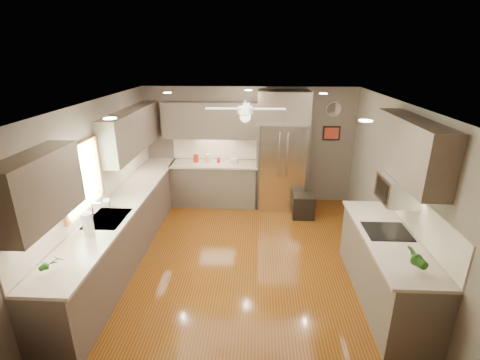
# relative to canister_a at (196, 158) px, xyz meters

# --- Properties ---
(floor) EXTENTS (5.00, 5.00, 0.00)m
(floor) POSITION_rel_canister_a_xyz_m (1.12, -2.24, -1.02)
(floor) COLOR #53230B
(floor) RESTS_ON ground
(ceiling) EXTENTS (5.00, 5.00, 0.00)m
(ceiling) POSITION_rel_canister_a_xyz_m (1.12, -2.24, 1.48)
(ceiling) COLOR white
(ceiling) RESTS_ON ground
(wall_back) EXTENTS (4.50, 0.00, 4.50)m
(wall_back) POSITION_rel_canister_a_xyz_m (1.12, 0.26, 0.23)
(wall_back) COLOR #675A4E
(wall_back) RESTS_ON ground
(wall_front) EXTENTS (4.50, 0.00, 4.50)m
(wall_front) POSITION_rel_canister_a_xyz_m (1.12, -4.74, 0.23)
(wall_front) COLOR #675A4E
(wall_front) RESTS_ON ground
(wall_left) EXTENTS (0.00, 5.00, 5.00)m
(wall_left) POSITION_rel_canister_a_xyz_m (-1.13, -2.24, 0.23)
(wall_left) COLOR #675A4E
(wall_left) RESTS_ON ground
(wall_right) EXTENTS (0.00, 5.00, 5.00)m
(wall_right) POSITION_rel_canister_a_xyz_m (3.37, -2.24, 0.23)
(wall_right) COLOR #675A4E
(wall_right) RESTS_ON ground
(canister_a) EXTENTS (0.14, 0.14, 0.17)m
(canister_a) POSITION_rel_canister_a_xyz_m (0.00, 0.00, 0.00)
(canister_a) COLOR #9C2211
(canister_a) RESTS_ON back_run
(canister_c) EXTENTS (0.15, 0.15, 0.18)m
(canister_c) POSITION_rel_canister_a_xyz_m (0.26, -0.01, 0.01)
(canister_c) COLOR #C1AC91
(canister_c) RESTS_ON back_run
(canister_d) EXTENTS (0.08, 0.08, 0.11)m
(canister_d) POSITION_rel_canister_a_xyz_m (0.49, -0.04, -0.02)
(canister_d) COLOR #9C2211
(canister_d) RESTS_ON back_run
(soap_bottle) EXTENTS (0.12, 0.12, 0.21)m
(soap_bottle) POSITION_rel_canister_a_xyz_m (-0.93, -2.42, 0.02)
(soap_bottle) COLOR white
(soap_bottle) RESTS_ON left_run
(potted_plant_left) EXTENTS (0.17, 0.15, 0.28)m
(potted_plant_left) POSITION_rel_canister_a_xyz_m (-0.83, -4.06, 0.06)
(potted_plant_left) COLOR #235719
(potted_plant_left) RESTS_ON left_run
(potted_plant_right) EXTENTS (0.21, 0.18, 0.32)m
(potted_plant_right) POSITION_rel_canister_a_xyz_m (3.02, -3.80, 0.08)
(potted_plant_right) COLOR #235719
(potted_plant_right) RESTS_ON right_run
(bowl) EXTENTS (0.24, 0.24, 0.05)m
(bowl) POSITION_rel_canister_a_xyz_m (0.82, -0.06, -0.06)
(bowl) COLOR #C1AC91
(bowl) RESTS_ON back_run
(left_run) EXTENTS (0.65, 4.70, 1.45)m
(left_run) POSITION_rel_canister_a_xyz_m (-0.83, -2.09, -0.54)
(left_run) COLOR brown
(left_run) RESTS_ON ground
(back_run) EXTENTS (1.85, 0.65, 1.45)m
(back_run) POSITION_rel_canister_a_xyz_m (0.40, -0.04, -0.54)
(back_run) COLOR brown
(back_run) RESTS_ON ground
(uppers) EXTENTS (4.50, 4.70, 0.95)m
(uppers) POSITION_rel_canister_a_xyz_m (0.38, -1.53, 0.85)
(uppers) COLOR brown
(uppers) RESTS_ON wall_left
(window) EXTENTS (0.05, 1.12, 0.92)m
(window) POSITION_rel_canister_a_xyz_m (-1.10, -2.74, 0.53)
(window) COLOR #BFF2B2
(window) RESTS_ON wall_left
(sink) EXTENTS (0.50, 0.70, 0.32)m
(sink) POSITION_rel_canister_a_xyz_m (-0.81, -2.74, -0.11)
(sink) COLOR silver
(sink) RESTS_ON left_run
(refrigerator) EXTENTS (1.06, 0.75, 2.45)m
(refrigerator) POSITION_rel_canister_a_xyz_m (1.82, -0.08, 0.17)
(refrigerator) COLOR silver
(refrigerator) RESTS_ON ground
(right_run) EXTENTS (0.70, 2.20, 1.45)m
(right_run) POSITION_rel_canister_a_xyz_m (3.05, -3.04, -0.54)
(right_run) COLOR brown
(right_run) RESTS_ON ground
(microwave) EXTENTS (0.43, 0.55, 0.34)m
(microwave) POSITION_rel_canister_a_xyz_m (3.15, -2.79, 0.46)
(microwave) COLOR silver
(microwave) RESTS_ON wall_right
(ceiling_fan) EXTENTS (1.18, 1.18, 0.32)m
(ceiling_fan) POSITION_rel_canister_a_xyz_m (1.12, -1.94, 1.31)
(ceiling_fan) COLOR white
(ceiling_fan) RESTS_ON ceiling
(recessed_lights) EXTENTS (2.84, 3.14, 0.01)m
(recessed_lights) POSITION_rel_canister_a_xyz_m (1.08, -1.84, 1.47)
(recessed_lights) COLOR white
(recessed_lights) RESTS_ON ceiling
(wall_clock) EXTENTS (0.30, 0.03, 0.30)m
(wall_clock) POSITION_rel_canister_a_xyz_m (2.87, 0.24, 1.03)
(wall_clock) COLOR white
(wall_clock) RESTS_ON wall_back
(framed_print) EXTENTS (0.36, 0.03, 0.30)m
(framed_print) POSITION_rel_canister_a_xyz_m (2.87, 0.24, 0.53)
(framed_print) COLOR black
(framed_print) RESTS_ON wall_back
(stool) EXTENTS (0.44, 0.44, 0.49)m
(stool) POSITION_rel_canister_a_xyz_m (2.26, -0.61, -0.78)
(stool) COLOR black
(stool) RESTS_ON ground
(paper_towel) EXTENTS (0.13, 0.13, 0.33)m
(paper_towel) POSITION_rel_canister_a_xyz_m (-0.85, -3.20, 0.06)
(paper_towel) COLOR white
(paper_towel) RESTS_ON left_run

